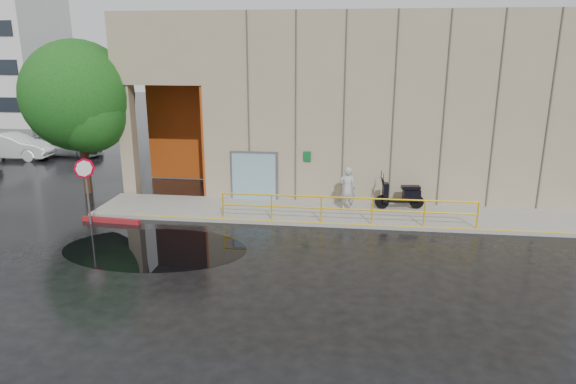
{
  "coord_description": "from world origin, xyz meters",
  "views": [
    {
      "loc": [
        4.36,
        -15.31,
        6.56
      ],
      "look_at": [
        2.05,
        3.0,
        1.34
      ],
      "focal_mm": 32.0,
      "sensor_mm": 36.0,
      "label": 1
    }
  ],
  "objects_px": {
    "car_c": "(67,146)",
    "tree_near": "(81,100)",
    "stop_sign": "(85,177)",
    "person": "(347,189)",
    "red_curb": "(111,220)",
    "car_b": "(13,146)",
    "scooter": "(401,188)"
  },
  "relations": [
    {
      "from": "stop_sign",
      "to": "car_b",
      "type": "xyz_separation_m",
      "value": [
        -10.5,
        10.75,
        -1.11
      ]
    },
    {
      "from": "car_b",
      "to": "tree_near",
      "type": "relative_size",
      "value": 0.68
    },
    {
      "from": "red_curb",
      "to": "car_b",
      "type": "xyz_separation_m",
      "value": [
        -11.2,
        10.45,
        0.69
      ]
    },
    {
      "from": "person",
      "to": "stop_sign",
      "type": "distance_m",
      "value": 10.12
    },
    {
      "from": "red_curb",
      "to": "tree_near",
      "type": "height_order",
      "value": "tree_near"
    },
    {
      "from": "stop_sign",
      "to": "red_curb",
      "type": "relative_size",
      "value": 1.08
    },
    {
      "from": "scooter",
      "to": "car_b",
      "type": "relative_size",
      "value": 0.43
    },
    {
      "from": "stop_sign",
      "to": "car_c",
      "type": "relative_size",
      "value": 0.6
    },
    {
      "from": "person",
      "to": "stop_sign",
      "type": "xyz_separation_m",
      "value": [
        -9.74,
        -2.62,
        0.84
      ]
    },
    {
      "from": "stop_sign",
      "to": "car_b",
      "type": "bearing_deg",
      "value": 111.7
    },
    {
      "from": "scooter",
      "to": "car_c",
      "type": "bearing_deg",
      "value": 147.8
    },
    {
      "from": "stop_sign",
      "to": "tree_near",
      "type": "distance_m",
      "value": 5.23
    },
    {
      "from": "scooter",
      "to": "stop_sign",
      "type": "xyz_separation_m",
      "value": [
        -11.91,
        -3.06,
        0.86
      ]
    },
    {
      "from": "person",
      "to": "stop_sign",
      "type": "bearing_deg",
      "value": 16.14
    },
    {
      "from": "car_b",
      "to": "tree_near",
      "type": "xyz_separation_m",
      "value": [
        8.37,
        -6.62,
        3.5
      ]
    },
    {
      "from": "car_b",
      "to": "scooter",
      "type": "bearing_deg",
      "value": -111.62
    },
    {
      "from": "scooter",
      "to": "red_curb",
      "type": "bearing_deg",
      "value": -173.6
    },
    {
      "from": "person",
      "to": "car_c",
      "type": "xyz_separation_m",
      "value": [
        -17.53,
        9.51,
        -0.42
      ]
    },
    {
      "from": "scooter",
      "to": "red_curb",
      "type": "xyz_separation_m",
      "value": [
        -11.21,
        -2.77,
        -0.95
      ]
    },
    {
      "from": "red_curb",
      "to": "car_c",
      "type": "relative_size",
      "value": 0.55
    },
    {
      "from": "scooter",
      "to": "stop_sign",
      "type": "relative_size",
      "value": 0.78
    },
    {
      "from": "car_b",
      "to": "tree_near",
      "type": "bearing_deg",
      "value": -131.02
    },
    {
      "from": "person",
      "to": "car_b",
      "type": "xyz_separation_m",
      "value": [
        -20.24,
        8.12,
        -0.27
      ]
    },
    {
      "from": "stop_sign",
      "to": "scooter",
      "type": "bearing_deg",
      "value": -8.23
    },
    {
      "from": "stop_sign",
      "to": "tree_near",
      "type": "xyz_separation_m",
      "value": [
        -2.13,
        4.13,
        2.39
      ]
    },
    {
      "from": "person",
      "to": "tree_near",
      "type": "distance_m",
      "value": 12.4
    },
    {
      "from": "scooter",
      "to": "car_c",
      "type": "relative_size",
      "value": 0.47
    },
    {
      "from": "red_curb",
      "to": "tree_near",
      "type": "xyz_separation_m",
      "value": [
        -2.83,
        3.84,
        4.19
      ]
    },
    {
      "from": "red_curb",
      "to": "car_b",
      "type": "relative_size",
      "value": 0.51
    },
    {
      "from": "car_c",
      "to": "tree_near",
      "type": "xyz_separation_m",
      "value": [
        5.66,
        -8.01,
        3.65
      ]
    },
    {
      "from": "stop_sign",
      "to": "red_curb",
      "type": "height_order",
      "value": "stop_sign"
    },
    {
      "from": "car_b",
      "to": "car_c",
      "type": "xyz_separation_m",
      "value": [
        2.71,
        1.39,
        -0.15
      ]
    }
  ]
}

